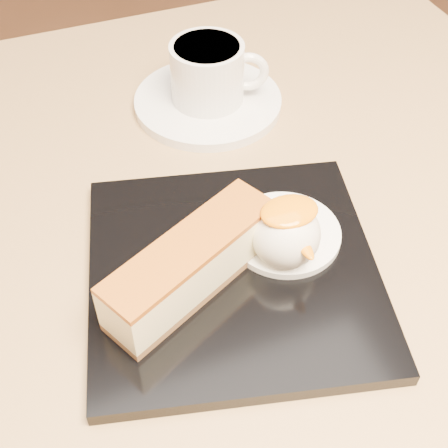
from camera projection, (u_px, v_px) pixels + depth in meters
name	position (u px, v px, depth m)	size (l,w,h in m)	color
table	(221.00, 356.00, 0.62)	(0.80, 0.80, 0.72)	black
dessert_plate	(233.00, 272.00, 0.48)	(0.22, 0.22, 0.01)	black
cheesecake	(191.00, 265.00, 0.45)	(0.15, 0.10, 0.05)	brown
cream_smear	(284.00, 233.00, 0.50)	(0.09, 0.09, 0.01)	white
ice_cream_scoop	(286.00, 235.00, 0.47)	(0.05, 0.05, 0.05)	white
mango_sauce	(289.00, 211.00, 0.45)	(0.04, 0.03, 0.01)	orange
mint_sprig	(239.00, 219.00, 0.50)	(0.03, 0.02, 0.00)	#2D8B2E
saucer	(208.00, 102.00, 0.64)	(0.15, 0.15, 0.01)	white
coffee_cup	(209.00, 72.00, 0.61)	(0.10, 0.07, 0.06)	white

